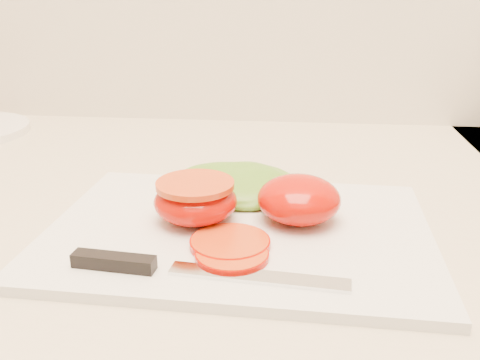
# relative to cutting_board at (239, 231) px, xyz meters

# --- Properties ---
(cutting_board) EXTENTS (0.38, 0.28, 0.01)m
(cutting_board) POSITION_rel_cutting_board_xyz_m (0.00, 0.00, 0.00)
(cutting_board) COLOR silver
(cutting_board) RESTS_ON counter
(tomato_half_dome) EXTENTS (0.08, 0.08, 0.05)m
(tomato_half_dome) POSITION_rel_cutting_board_xyz_m (0.06, 0.02, 0.03)
(tomato_half_dome) COLOR #B21400
(tomato_half_dome) RESTS_ON cutting_board
(tomato_half_cut) EXTENTS (0.08, 0.08, 0.04)m
(tomato_half_cut) POSITION_rel_cutting_board_xyz_m (-0.04, 0.01, 0.03)
(tomato_half_cut) COLOR #B21400
(tomato_half_cut) RESTS_ON cutting_board
(tomato_slice_0) EXTENTS (0.07, 0.07, 0.01)m
(tomato_slice_0) POSITION_rel_cutting_board_xyz_m (-0.00, -0.04, 0.01)
(tomato_slice_0) COLOR #D2581E
(tomato_slice_0) RESTS_ON cutting_board
(tomato_slice_1) EXTENTS (0.06, 0.06, 0.01)m
(tomato_slice_1) POSITION_rel_cutting_board_xyz_m (0.00, -0.06, 0.01)
(tomato_slice_1) COLOR #D2581E
(tomato_slice_1) RESTS_ON cutting_board
(lettuce_leaf_0) EXTENTS (0.15, 0.11, 0.03)m
(lettuce_leaf_0) POSITION_rel_cutting_board_xyz_m (-0.01, 0.08, 0.02)
(lettuce_leaf_0) COLOR #509728
(lettuce_leaf_0) RESTS_ON cutting_board
(knife) EXTENTS (0.23, 0.03, 0.01)m
(knife) POSITION_rel_cutting_board_xyz_m (-0.05, -0.09, 0.01)
(knife) COLOR silver
(knife) RESTS_ON cutting_board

